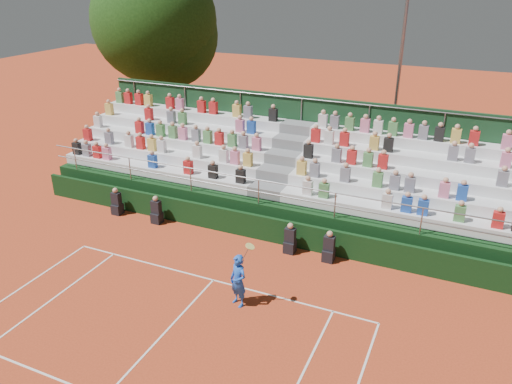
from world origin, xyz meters
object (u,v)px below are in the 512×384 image
at_px(tree_west, 154,21).
at_px(floodlight_mast, 399,70).
at_px(tree_east, 165,36).
at_px(tennis_player, 238,281).

distance_m(tree_west, floodlight_mast, 14.23).
relative_size(tree_west, floodlight_mast, 1.19).
bearing_deg(tree_east, tennis_player, -50.86).
bearing_deg(floodlight_mast, tennis_player, -98.72).
xyz_separation_m(tennis_player, floodlight_mast, (2.08, 13.57, 4.20)).
xyz_separation_m(tennis_player, tree_west, (-12.03, 13.91, 5.93)).
relative_size(tree_west, tree_east, 1.14).
distance_m(tree_west, tree_east, 1.02).
bearing_deg(tree_west, tree_east, 52.00).
bearing_deg(floodlight_mast, tree_west, 178.64).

